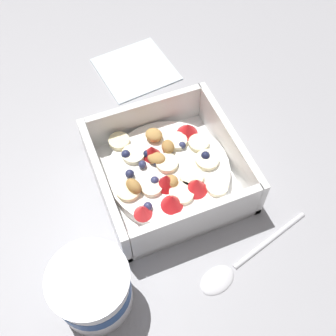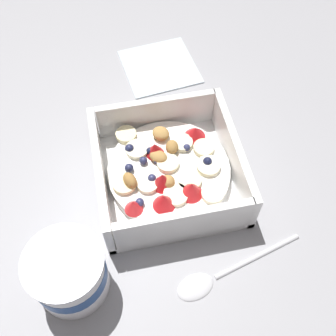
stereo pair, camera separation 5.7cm
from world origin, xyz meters
name	(u,v)px [view 1 (the left image)]	position (x,y,z in m)	size (l,w,h in m)	color
ground_plane	(173,187)	(0.00, 0.00, 0.00)	(2.40, 2.40, 0.00)	#9E9EA3
fruit_bowl	(168,171)	(0.01, 0.00, 0.02)	(0.19, 0.19, 0.07)	white
spoon	(236,266)	(-0.14, -0.03, 0.00)	(0.06, 0.17, 0.01)	silver
yogurt_cup	(93,289)	(-0.11, 0.14, 0.04)	(0.09, 0.09, 0.08)	white
folded_napkin	(136,69)	(0.24, -0.03, 0.00)	(0.12, 0.12, 0.01)	silver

